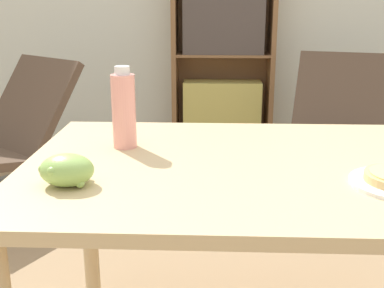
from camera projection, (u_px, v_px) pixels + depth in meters
name	position (u px, v px, depth m)	size (l,w,h in m)	color
dining_table	(258.00, 194.00, 1.40)	(1.35, 0.90, 0.78)	#D1B27F
grape_bunch	(66.00, 170.00, 1.19)	(0.14, 0.11, 0.08)	#93BC5B
drink_bottle	(124.00, 110.00, 1.48)	(0.07, 0.07, 0.25)	pink
lounge_chair_near	(11.00, 162.00, 2.90)	(0.88, 0.96, 0.88)	slate
lounge_chair_far	(336.00, 149.00, 3.14)	(0.76, 0.89, 0.88)	slate
bookshelf	(223.00, 64.00, 3.81)	(0.80, 0.31, 1.61)	brown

